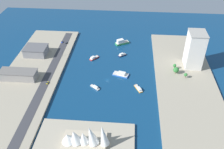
% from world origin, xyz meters
% --- Properties ---
extents(ground_plane, '(440.00, 440.00, 0.00)m').
position_xyz_m(ground_plane, '(0.00, 0.00, 0.00)').
color(ground_plane, navy).
extents(quay_west, '(70.00, 240.00, 2.65)m').
position_xyz_m(quay_west, '(-93.11, 0.00, 1.32)').
color(quay_west, '#9E937F').
rests_on(quay_west, ground_plane).
extents(quay_east, '(70.00, 240.00, 2.65)m').
position_xyz_m(quay_east, '(93.11, 0.00, 1.32)').
color(quay_east, '#9E937F').
rests_on(quay_east, ground_plane).
extents(peninsula_point, '(89.28, 55.78, 2.00)m').
position_xyz_m(peninsula_point, '(11.22, 98.22, 1.00)').
color(peninsula_point, '#A89E89').
rests_on(peninsula_point, ground_plane).
extents(road_strip, '(10.36, 228.00, 0.15)m').
position_xyz_m(road_strip, '(72.13, 0.00, 2.72)').
color(road_strip, '#38383D').
rests_on(road_strip, quay_east).
extents(water_taxi_orange, '(10.24, 15.25, 3.12)m').
position_xyz_m(water_taxi_orange, '(-37.41, 14.94, 1.15)').
color(water_taxi_orange, orange).
rests_on(water_taxi_orange, ground_plane).
extents(yacht_sleek_gray, '(12.33, 10.53, 3.06)m').
position_xyz_m(yacht_sleek_gray, '(12.77, 16.49, 1.17)').
color(yacht_sleek_gray, '#999EA3').
rests_on(yacht_sleek_gray, ground_plane).
extents(catamaran_blue, '(21.12, 13.95, 4.48)m').
position_xyz_m(catamaran_blue, '(-15.73, -10.86, 1.61)').
color(catamaran_blue, blue).
rests_on(catamaran_blue, ground_plane).
extents(ferry_green_doubledeck, '(22.00, 16.55, 8.06)m').
position_xyz_m(ferry_green_doubledeck, '(-12.51, -90.13, 3.04)').
color(ferry_green_doubledeck, '#2D8C4C').
rests_on(ferry_green_doubledeck, ground_plane).
extents(tugboat_red, '(12.50, 13.62, 4.05)m').
position_xyz_m(tugboat_red, '(22.93, -46.07, 1.44)').
color(tugboat_red, red).
rests_on(tugboat_red, ground_plane).
extents(patrol_launch_navy, '(11.84, 10.22, 4.09)m').
position_xyz_m(patrol_launch_navy, '(-15.01, -56.89, 1.48)').
color(patrol_launch_navy, '#1E284C').
rests_on(patrol_launch_navy, ground_plane).
extents(warehouse_low_gray, '(29.91, 24.47, 11.43)m').
position_xyz_m(warehouse_low_gray, '(102.63, -46.84, 8.39)').
color(warehouse_low_gray, gray).
rests_on(warehouse_low_gray, quay_east).
extents(hotel_broad_white, '(20.60, 25.50, 46.34)m').
position_xyz_m(hotel_broad_white, '(-105.39, -36.81, 25.85)').
color(hotel_broad_white, silver).
rests_on(hotel_broad_white, quay_west).
extents(carpark_squat_concrete, '(44.14, 16.61, 10.77)m').
position_xyz_m(carpark_squat_concrete, '(105.27, 8.89, 8.06)').
color(carpark_squat_concrete, gray).
rests_on(carpark_squat_concrete, quay_east).
extents(taxi_yellow_cab, '(2.02, 4.56, 1.41)m').
position_xyz_m(taxi_yellow_cab, '(68.89, 15.77, 3.50)').
color(taxi_yellow_cab, black).
rests_on(taxi_yellow_cab, road_strip).
extents(suv_black, '(1.95, 4.67, 1.52)m').
position_xyz_m(suv_black, '(68.77, -80.66, 3.54)').
color(suv_black, black).
rests_on(suv_black, road_strip).
extents(hatchback_blue, '(2.13, 4.52, 1.75)m').
position_xyz_m(hatchback_blue, '(75.93, -82.72, 3.64)').
color(hatchback_blue, black).
rests_on(hatchback_blue, road_strip).
extents(traffic_light_waterfront, '(0.36, 0.36, 6.50)m').
position_xyz_m(traffic_light_waterfront, '(66.02, -46.41, 6.99)').
color(traffic_light_waterfront, black).
rests_on(traffic_light_waterfront, quay_east).
extents(opera_landmark, '(43.51, 26.28, 24.91)m').
position_xyz_m(opera_landmark, '(10.50, 98.22, 9.80)').
color(opera_landmark, '#BCAD93').
rests_on(opera_landmark, peninsula_point).
extents(park_tree_cluster, '(16.01, 22.40, 8.82)m').
position_xyz_m(park_tree_cluster, '(-84.27, -16.95, 7.83)').
color(park_tree_cluster, brown).
rests_on(park_tree_cluster, quay_west).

